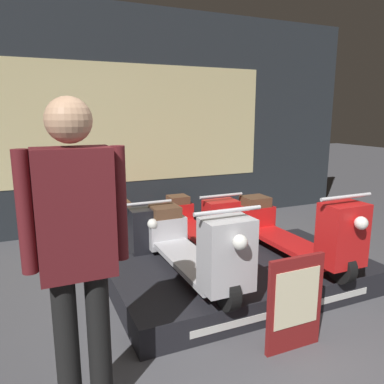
{
  "coord_description": "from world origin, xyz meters",
  "views": [
    {
      "loc": [
        -1.47,
        -1.46,
        1.71
      ],
      "look_at": [
        0.16,
        2.22,
        0.85
      ],
      "focal_mm": 35.0,
      "sensor_mm": 36.0,
      "label": 1
    }
  ],
  "objects_px": {
    "scooter_backrow_1": "(198,221)",
    "scooter_display_left": "(192,245)",
    "scooter_backrow_0": "(133,229)",
    "person_left_browsing": "(77,241)",
    "scooter_display_right": "(293,229)",
    "price_sign_board": "(295,303)"
  },
  "relations": [
    {
      "from": "price_sign_board",
      "to": "scooter_display_right",
      "type": "bearing_deg",
      "value": 52.15
    },
    {
      "from": "scooter_display_right",
      "to": "scooter_backrow_0",
      "type": "bearing_deg",
      "value": 132.65
    },
    {
      "from": "scooter_backrow_0",
      "to": "scooter_backrow_1",
      "type": "xyz_separation_m",
      "value": [
        0.89,
        0.0,
        0.0
      ]
    },
    {
      "from": "scooter_display_right",
      "to": "scooter_backrow_1",
      "type": "bearing_deg",
      "value": 106.49
    },
    {
      "from": "scooter_backrow_0",
      "to": "person_left_browsing",
      "type": "xyz_separation_m",
      "value": [
        -0.92,
        -2.41,
        0.75
      ]
    },
    {
      "from": "scooter_backrow_1",
      "to": "price_sign_board",
      "type": "height_order",
      "value": "scooter_backrow_1"
    },
    {
      "from": "person_left_browsing",
      "to": "scooter_backrow_0",
      "type": "bearing_deg",
      "value": 69.07
    },
    {
      "from": "scooter_display_right",
      "to": "scooter_backrow_1",
      "type": "distance_m",
      "value": 1.51
    },
    {
      "from": "scooter_display_right",
      "to": "person_left_browsing",
      "type": "bearing_deg",
      "value": -156.32
    },
    {
      "from": "scooter_backrow_1",
      "to": "scooter_display_left",
      "type": "bearing_deg",
      "value": -116.67
    },
    {
      "from": "scooter_display_left",
      "to": "scooter_backrow_1",
      "type": "xyz_separation_m",
      "value": [
        0.72,
        1.43,
        -0.24
      ]
    },
    {
      "from": "scooter_backrow_1",
      "to": "person_left_browsing",
      "type": "height_order",
      "value": "person_left_browsing"
    },
    {
      "from": "scooter_display_right",
      "to": "scooter_backrow_1",
      "type": "xyz_separation_m",
      "value": [
        -0.42,
        1.43,
        -0.24
      ]
    },
    {
      "from": "scooter_backrow_1",
      "to": "person_left_browsing",
      "type": "xyz_separation_m",
      "value": [
        -1.81,
        -2.41,
        0.75
      ]
    },
    {
      "from": "scooter_backrow_1",
      "to": "person_left_browsing",
      "type": "relative_size",
      "value": 0.99
    },
    {
      "from": "person_left_browsing",
      "to": "scooter_display_left",
      "type": "bearing_deg",
      "value": 41.81
    },
    {
      "from": "scooter_display_left",
      "to": "scooter_display_right",
      "type": "distance_m",
      "value": 1.14
    },
    {
      "from": "person_left_browsing",
      "to": "price_sign_board",
      "type": "xyz_separation_m",
      "value": [
        1.48,
        0.0,
        -0.68
      ]
    },
    {
      "from": "scooter_backrow_1",
      "to": "price_sign_board",
      "type": "distance_m",
      "value": 2.43
    },
    {
      "from": "scooter_display_left",
      "to": "person_left_browsing",
      "type": "bearing_deg",
      "value": -138.19
    },
    {
      "from": "scooter_display_left",
      "to": "person_left_browsing",
      "type": "xyz_separation_m",
      "value": [
        -1.1,
        -0.98,
        0.51
      ]
    },
    {
      "from": "scooter_backrow_0",
      "to": "scooter_backrow_1",
      "type": "distance_m",
      "value": 0.89
    }
  ]
}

